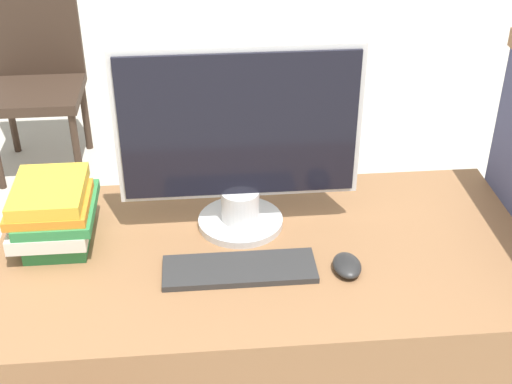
% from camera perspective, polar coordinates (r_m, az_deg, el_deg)
% --- Properties ---
extents(desk, '(1.38, 0.71, 0.73)m').
position_cam_1_polar(desk, '(2.08, 0.70, -12.71)').
color(desk, '#8C603D').
rests_on(desk, ground_plane).
extents(monitor, '(0.62, 0.23, 0.50)m').
position_cam_1_polar(monitor, '(1.80, -1.34, 4.04)').
color(monitor, silver).
rests_on(monitor, desk).
extents(keyboard, '(0.38, 0.13, 0.02)m').
position_cam_1_polar(keyboard, '(1.76, -1.33, -6.20)').
color(keyboard, '#2D2D2D').
rests_on(keyboard, desk).
extents(mouse, '(0.07, 0.10, 0.03)m').
position_cam_1_polar(mouse, '(1.77, 7.29, -5.84)').
color(mouse, '#262626').
rests_on(mouse, desk).
extents(book_stack, '(0.21, 0.25, 0.17)m').
position_cam_1_polar(book_stack, '(1.89, -15.88, -1.67)').
color(book_stack, '#2D7F42').
rests_on(book_stack, desk).
extents(far_chair, '(0.44, 0.44, 0.95)m').
position_cam_1_polar(far_chair, '(3.69, -17.23, 9.54)').
color(far_chair, '#38281E').
rests_on(far_chair, ground_plane).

